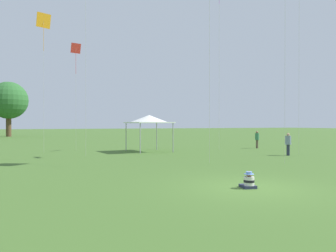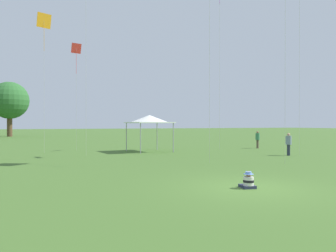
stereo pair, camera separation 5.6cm
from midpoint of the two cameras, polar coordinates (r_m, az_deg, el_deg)
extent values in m
plane|color=#426628|center=(11.86, 14.10, -10.38)|extent=(300.00, 300.00, 0.00)
cube|color=#282D47|center=(11.82, 13.76, -10.17)|extent=(0.55, 0.64, 0.10)
cylinder|color=silver|center=(11.70, 13.97, -9.29)|extent=(0.42, 0.42, 0.30)
cylinder|color=black|center=(11.70, 13.97, -9.29)|extent=(0.44, 0.44, 0.08)
sphere|color=#A37556|center=(11.66, 13.97, -8.15)|extent=(0.20, 0.20, 0.20)
cylinder|color=#6B8ED1|center=(11.66, 13.97, -8.13)|extent=(0.34, 0.34, 0.01)
cylinder|color=#6B8ED1|center=(11.66, 13.97, -7.93)|extent=(0.20, 0.20, 0.09)
cylinder|color=#282D42|center=(24.51, 20.31, -3.95)|extent=(0.22, 0.22, 0.77)
cylinder|color=gray|center=(24.47, 20.32, -2.33)|extent=(0.40, 0.40, 0.61)
sphere|color=tan|center=(24.46, 20.32, -1.41)|extent=(0.21, 0.21, 0.21)
cylinder|color=brown|center=(30.95, 15.38, -3.06)|extent=(0.23, 0.23, 0.77)
cylinder|color=#387A51|center=(30.91, 15.38, -1.78)|extent=(0.42, 0.42, 0.61)
sphere|color=brown|center=(30.90, 15.38, -1.06)|extent=(0.21, 0.21, 0.21)
cube|color=white|center=(26.21, -3.20, 0.60)|extent=(3.38, 3.38, 0.08)
cone|color=white|center=(26.21, -3.20, 1.30)|extent=(3.21, 3.21, 0.56)
cylinder|color=#99999E|center=(26.95, -7.19, -1.93)|extent=(0.07, 0.07, 2.29)
cylinder|color=#99999E|center=(28.11, -1.86, -1.83)|extent=(0.07, 0.07, 2.29)
cylinder|color=#99999E|center=(24.37, -4.75, -2.16)|extent=(0.07, 0.07, 2.29)
cylinder|color=#99999E|center=(25.64, 1.00, -2.04)|extent=(0.07, 0.07, 2.29)
cylinder|color=#BCB7A8|center=(19.10, 7.34, 11.22)|extent=(0.01, 0.01, 11.62)
cylinder|color=#BCB7A8|center=(28.83, 9.03, 10.21)|extent=(0.01, 0.01, 14.30)
cube|color=red|center=(29.24, -15.63, 12.90)|extent=(0.86, 0.42, 0.79)
cylinder|color=red|center=(29.00, -15.63, 10.55)|extent=(0.02, 0.02, 1.86)
cylinder|color=#BCB7A8|center=(28.61, -15.62, 4.49)|extent=(0.01, 0.01, 8.57)
cube|color=orange|center=(27.44, -20.72, 16.80)|extent=(1.08, 0.60, 1.05)
cylinder|color=orange|center=(27.09, -20.72, 14.09)|extent=(0.02, 0.02, 1.92)
cylinder|color=#BCB7A8|center=(26.46, -20.70, 6.37)|extent=(0.01, 0.01, 9.99)
cylinder|color=#BCB7A8|center=(19.67, 19.81, 13.05)|extent=(0.01, 0.01, 13.07)
cylinder|color=#BCB7A8|center=(25.66, 21.99, 16.34)|extent=(0.01, 0.01, 18.57)
cylinder|color=brown|center=(64.69, -25.85, 0.39)|extent=(0.89, 0.89, 4.63)
sphere|color=#2D662D|center=(64.83, -25.85, 4.04)|extent=(6.61, 6.61, 6.61)
camera|label=1|loc=(0.03, -89.91, 0.00)|focal=35.00mm
camera|label=2|loc=(0.03, 90.09, 0.00)|focal=35.00mm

